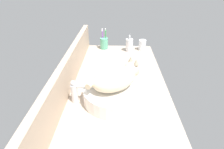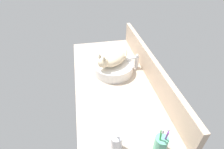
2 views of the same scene
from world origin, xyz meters
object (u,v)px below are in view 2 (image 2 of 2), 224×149
at_px(faucet, 135,61).
at_px(sink_basin, 113,68).
at_px(soap_dispenser, 116,142).
at_px(toothbrush_cup, 161,144).
at_px(cat, 112,58).

bearing_deg(faucet, sink_basin, -83.75).
height_order(faucet, soap_dispenser, soap_dispenser).
bearing_deg(soap_dispenser, sink_basin, 170.32).
relative_size(sink_basin, toothbrush_cup, 1.80).
height_order(faucet, toothbrush_cup, toothbrush_cup).
height_order(cat, toothbrush_cup, cat).
xyz_separation_m(cat, toothbrush_cup, (0.73, 0.12, -0.09)).
xyz_separation_m(cat, soap_dispenser, (0.69, -0.11, -0.08)).
distance_m(cat, faucet, 0.22).
bearing_deg(sink_basin, soap_dispenser, -9.68).
relative_size(faucet, soap_dispenser, 0.94).
distance_m(sink_basin, soap_dispenser, 0.70).
relative_size(sink_basin, faucet, 2.47).
bearing_deg(faucet, toothbrush_cup, -6.86).
bearing_deg(cat, sink_basin, 130.54).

